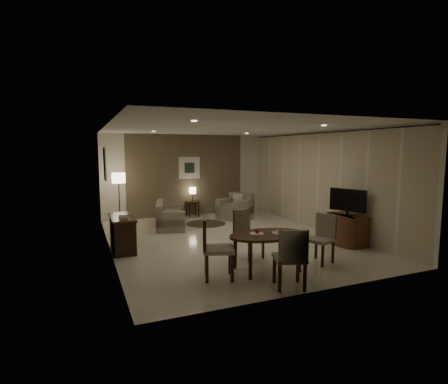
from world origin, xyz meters
name	(u,v)px	position (x,y,z in m)	size (l,w,h in m)	color
room_shell	(221,183)	(0.00, 0.40, 1.35)	(5.50, 7.00, 2.70)	beige
taupe_accent	(186,175)	(0.00, 3.48, 1.35)	(3.96, 0.03, 2.70)	brown
curtain_wall	(318,182)	(2.68, 0.00, 1.32)	(0.08, 6.70, 2.58)	beige
curtain_rod	(319,133)	(2.68, 0.00, 2.64)	(0.03, 0.03, 6.80)	black
art_back_frame	(189,168)	(0.10, 3.46, 1.60)	(0.72, 0.03, 0.72)	silver
art_back_canvas	(190,168)	(0.10, 3.44, 1.60)	(0.34, 0.01, 0.34)	#1C3323
art_left_frame	(105,164)	(-2.72, 1.20, 1.85)	(0.03, 0.60, 0.80)	silver
art_left_canvas	(106,164)	(-2.71, 1.20, 1.85)	(0.01, 0.46, 0.64)	gray
downlight_nl	(194,121)	(-1.40, -1.80, 2.69)	(0.10, 0.10, 0.01)	white
downlight_nr	(324,126)	(1.40, -1.80, 2.69)	(0.10, 0.10, 0.01)	white
downlight_fl	(154,132)	(-1.40, 1.80, 2.69)	(0.10, 0.10, 0.01)	white
downlight_fr	(247,133)	(1.40, 1.80, 2.69)	(0.10, 0.10, 0.01)	white
console_desk	(122,233)	(-2.49, 0.00, 0.38)	(0.48, 1.20, 0.75)	#492D17
telephone	(123,217)	(-2.49, -0.30, 0.80)	(0.20, 0.14, 0.09)	white
tv_cabinet	(347,229)	(2.40, -1.50, 0.35)	(0.48, 0.90, 0.70)	brown
flat_tv	(348,201)	(2.38, -1.50, 1.02)	(0.06, 0.88, 0.60)	black
dining_table	(267,252)	(-0.21, -2.35, 0.34)	(1.44, 0.90, 0.68)	#492D17
chair_near	(289,257)	(-0.28, -3.19, 0.49)	(0.48, 0.48, 0.98)	gray
chair_far	(249,234)	(-0.18, -1.57, 0.49)	(0.47, 0.47, 0.98)	gray
chair_left	(219,248)	(-1.17, -2.39, 0.52)	(0.51, 0.51, 1.05)	gray
chair_right	(320,239)	(0.94, -2.36, 0.47)	(0.45, 0.45, 0.94)	gray
plate_a	(257,234)	(-0.39, -2.30, 0.68)	(0.26, 0.26, 0.02)	white
plate_b	(279,233)	(0.01, -2.40, 0.68)	(0.26, 0.26, 0.02)	white
fruit_apple	(257,231)	(-0.39, -2.30, 0.74)	(0.09, 0.09, 0.09)	#AC1327
napkin	(279,232)	(0.01, -2.40, 0.71)	(0.12, 0.08, 0.03)	white
round_rug	(206,223)	(0.13, 1.93, 0.01)	(1.18, 1.18, 0.01)	#38321F
sofa	(171,215)	(-0.96, 1.85, 0.36)	(0.77, 1.54, 0.73)	gray
armchair	(235,206)	(1.22, 2.25, 0.41)	(0.91, 0.86, 0.81)	gray
side_table	(193,209)	(0.13, 3.23, 0.26)	(0.40, 0.40, 0.51)	black
table_lamp	(193,193)	(0.13, 3.23, 0.76)	(0.22, 0.22, 0.50)	#FFEAC1
floor_lamp	(119,199)	(-2.25, 2.86, 0.76)	(0.39, 0.39, 1.52)	#FFE5B7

